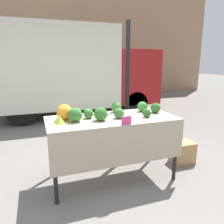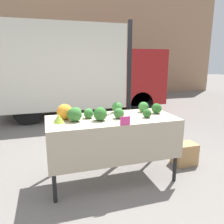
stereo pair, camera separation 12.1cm
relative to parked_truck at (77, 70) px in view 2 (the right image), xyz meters
The scene contains 18 objects.
ground_plane 4.36m from the parked_truck, 92.02° to the right, with size 40.00×40.00×0.00m, color slate.
building_facade 3.99m from the parked_truck, 92.22° to the left, with size 16.00×0.60×5.47m.
tent_pole 3.58m from the parked_truck, 84.85° to the right, with size 0.07×0.07×2.27m.
parked_truck is the anchor object (origin of this frame).
market_table 4.24m from the parked_truck, 91.99° to the right, with size 1.75×0.79×0.90m.
orange_cauliflower 4.11m from the parked_truck, 100.77° to the right, with size 0.21×0.21×0.21m.
romanesco_head 4.27m from the parked_truck, 101.58° to the right, with size 0.14×0.14×0.11m.
broccoli_head_0 4.23m from the parked_truck, 98.92° to the right, with size 0.18×0.18×0.18m.
broccoli_head_1 4.21m from the parked_truck, 90.95° to the right, with size 0.14×0.14×0.14m.
broccoli_head_2 4.09m from the parked_truck, 96.40° to the right, with size 0.13×0.13×0.13m.
broccoli_head_3 4.25m from the parked_truck, 94.51° to the right, with size 0.18×0.18×0.18m.
broccoli_head_4 3.95m from the parked_truck, 98.53° to the right, with size 0.12×0.12×0.12m.
broccoli_head_5 4.13m from the parked_truck, 82.24° to the right, with size 0.15×0.15×0.15m.
broccoli_head_6 4.29m from the parked_truck, 85.80° to the right, with size 0.12×0.12×0.12m.
broccoli_head_7 3.86m from the parked_truck, 89.64° to the right, with size 0.15×0.15×0.15m.
broccoli_head_8 3.98m from the parked_truck, 84.09° to the right, with size 0.16×0.16×0.16m.
price_sign 4.53m from the parked_truck, 91.26° to the right, with size 0.13×0.01×0.11m.
produce_crate 4.37m from the parked_truck, 74.51° to the right, with size 0.36×0.27×0.35m.
Camera 2 is at (-0.85, -2.74, 1.66)m, focal length 35.00 mm.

